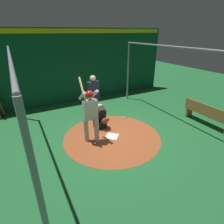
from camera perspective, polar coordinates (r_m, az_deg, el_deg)
ground_plane at (r=6.42m, az=0.00°, el=-7.76°), size 26.65×26.65×0.00m
dirt_circle at (r=6.41m, az=0.00°, el=-7.74°), size 3.38×3.38×0.01m
home_plate at (r=6.41m, az=0.00°, el=-7.67°), size 0.59×0.59×0.01m
batter at (r=5.70m, az=-6.92°, el=0.09°), size 0.68×0.49×2.12m
catcher at (r=6.81m, az=-3.69°, el=-2.07°), size 0.58×0.40×0.98m
umpire at (r=7.26m, az=-5.82°, el=5.28°), size 0.23×0.49×1.86m
back_wall at (r=9.47m, az=-12.53°, el=13.89°), size 0.22×10.65×3.55m
cage_frame at (r=5.60m, az=0.00°, el=10.72°), size 6.24×5.31×2.92m
bench at (r=7.90m, az=27.82°, el=-0.64°), size 1.94×0.36×0.85m
baseball_0 at (r=7.68m, az=3.98°, el=-1.75°), size 0.07×0.07×0.07m
baseball_1 at (r=6.01m, az=-5.43°, el=-9.84°), size 0.07×0.07×0.07m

